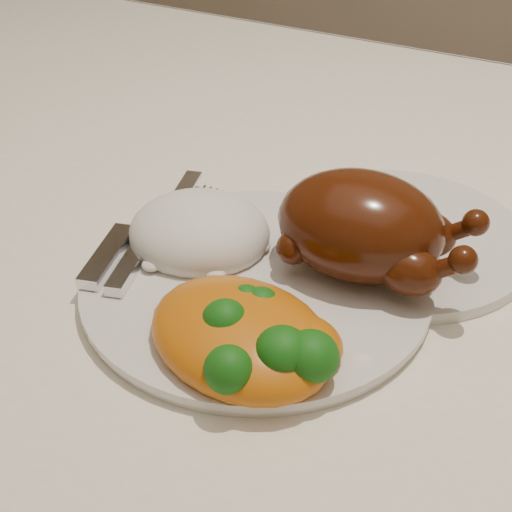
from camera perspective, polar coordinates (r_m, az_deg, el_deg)
The scene contains 8 objects.
dining_table at distance 0.68m, azimuth -1.23°, elevation -4.47°, with size 1.60×0.90×0.76m.
tablecloth at distance 0.64m, azimuth -1.31°, elevation 0.66°, with size 1.73×1.03×0.18m.
dinner_plate at distance 0.53m, azimuth -0.00°, elevation -2.25°, with size 0.26×0.26×0.01m, color silver.
side_plate at distance 0.60m, azimuth 11.15°, elevation 1.57°, with size 0.22×0.22×0.01m, color silver.
roast_chicken at distance 0.52m, azimuth 8.70°, elevation 2.33°, with size 0.16×0.11×0.08m.
rice_mound at distance 0.56m, azimuth -4.54°, elevation 1.83°, with size 0.14×0.13×0.06m.
mac_and_cheese at distance 0.46m, azimuth -0.44°, elevation -6.45°, with size 0.16×0.13×0.05m.
cutlery at distance 0.57m, azimuth -9.16°, elevation 1.22°, with size 0.07×0.19×0.01m.
Camera 1 is at (0.27, -0.45, 1.09)m, focal length 50.00 mm.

